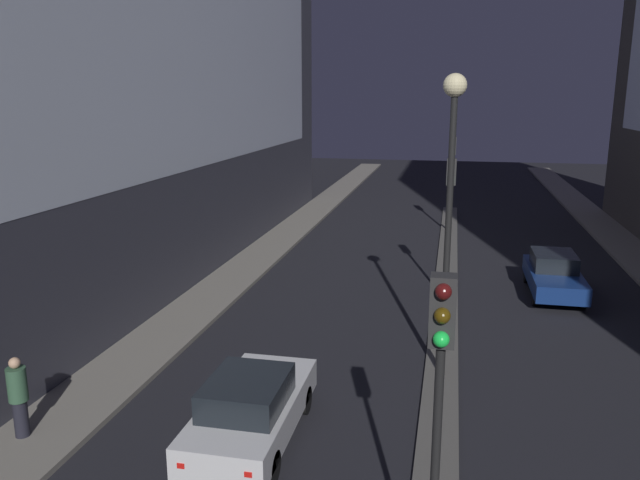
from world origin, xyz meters
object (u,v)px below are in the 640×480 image
object	(u,v)px
traffic_light_near	(439,378)
car_left_lane	(251,408)
street_lamp	(451,167)
pedestrian_on_left_sidewalk	(18,395)
traffic_light_far	(452,163)
traffic_light_mid	(450,197)
car_right_lane	(554,274)

from	to	relation	value
traffic_light_near	car_left_lane	bearing A→B (deg)	134.18
traffic_light_near	street_lamp	size ratio (longest dim) A/B	0.65
pedestrian_on_left_sidewalk	traffic_light_far	bearing A→B (deg)	69.30
traffic_light_mid	traffic_light_far	size ratio (longest dim) A/B	1.00
street_lamp	pedestrian_on_left_sidewalk	distance (m)	10.79
traffic_light_near	pedestrian_on_left_sidewalk	world-z (taller)	traffic_light_near
street_lamp	car_right_lane	bearing A→B (deg)	64.19
traffic_light_near	street_lamp	bearing A→B (deg)	90.00
street_lamp	car_left_lane	world-z (taller)	street_lamp
traffic_light_far	traffic_light_mid	bearing A→B (deg)	-90.00
traffic_light_near	traffic_light_far	distance (m)	25.53
car_right_lane	pedestrian_on_left_sidewalk	bearing A→B (deg)	-133.91
traffic_light_mid	street_lamp	size ratio (longest dim) A/B	0.65
car_right_lane	pedestrian_on_left_sidewalk	size ratio (longest dim) A/B	2.53
traffic_light_mid	pedestrian_on_left_sidewalk	world-z (taller)	traffic_light_mid
street_lamp	car_left_lane	bearing A→B (deg)	-134.08
traffic_light_far	car_left_lane	size ratio (longest dim) A/B	1.13
traffic_light_near	traffic_light_mid	distance (m)	14.24
traffic_light_near	traffic_light_mid	bearing A→B (deg)	90.00
traffic_light_mid	car_right_lane	world-z (taller)	traffic_light_mid
car_left_lane	car_right_lane	xyz separation A→B (m)	(7.64, 11.85, -0.03)
traffic_light_near	pedestrian_on_left_sidewalk	bearing A→B (deg)	160.97
traffic_light_far	pedestrian_on_left_sidewalk	world-z (taller)	traffic_light_far
car_left_lane	street_lamp	bearing A→B (deg)	45.92
traffic_light_mid	pedestrian_on_left_sidewalk	distance (m)	14.40
car_left_lane	traffic_light_near	bearing A→B (deg)	-45.82
street_lamp	traffic_light_mid	bearing A→B (deg)	90.00
traffic_light_mid	car_left_lane	distance (m)	11.37
traffic_light_mid	street_lamp	world-z (taller)	street_lamp
traffic_light_near	car_right_lane	bearing A→B (deg)	76.39
traffic_light_mid	traffic_light_far	distance (m)	11.29
car_left_lane	pedestrian_on_left_sidewalk	distance (m)	4.82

